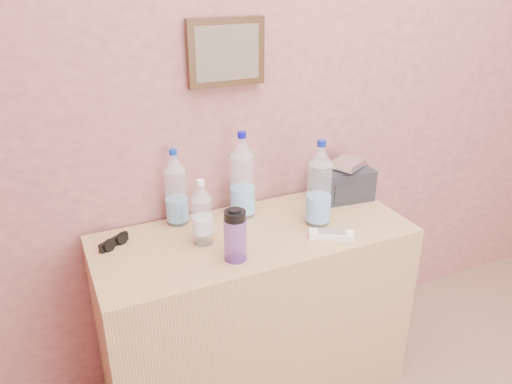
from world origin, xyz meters
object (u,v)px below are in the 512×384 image
pet_large_b (176,191)px  foil_packet (348,163)px  pet_small (202,216)px  toiletry_bag (343,181)px  sunglasses (114,242)px  dresser (254,313)px  ac_remote (332,235)px  pet_large_d (319,188)px  pet_large_c (242,180)px  nalgene_bottle (235,235)px

pet_large_b → foil_packet: (0.72, -0.10, 0.03)m
pet_small → toiletry_bag: bearing=9.8°
sunglasses → foil_packet: size_ratio=0.99×
dresser → ac_remote: ac_remote is taller
ac_remote → sunglasses: bearing=-169.3°
dresser → foil_packet: 0.74m
pet_large_b → pet_large_d: (0.50, -0.23, 0.02)m
dresser → pet_small: bearing=175.9°
pet_large_c → foil_packet: bearing=-6.7°
sunglasses → foil_packet: foil_packet is taller
dresser → pet_small: (-0.20, 0.01, 0.49)m
pet_large_b → pet_small: bearing=-78.3°
pet_small → toiletry_bag: pet_small is taller
pet_large_d → sunglasses: 0.80m
pet_small → toiletry_bag: (0.69, 0.12, -0.03)m
pet_large_c → dresser: bearing=-97.5°
pet_large_d → foil_packet: pet_large_d is taller
pet_large_c → foil_packet: pet_large_c is taller
sunglasses → dresser: bearing=-45.5°
dresser → pet_small: 0.53m
pet_large_c → nalgene_bottle: size_ratio=1.84×
sunglasses → toiletry_bag: bearing=-31.1°
ac_remote → nalgene_bottle: bearing=-151.0°
pet_small → foil_packet: (0.68, 0.09, 0.06)m
pet_large_d → sunglasses: bearing=168.7°
pet_large_b → foil_packet: 0.73m
nalgene_bottle → sunglasses: (-0.37, 0.26, -0.08)m
pet_large_b → pet_small: 0.20m
pet_large_c → pet_small: (-0.22, -0.15, -0.05)m
nalgene_bottle → pet_small: bearing=113.2°
dresser → pet_large_d: pet_large_d is taller
sunglasses → toiletry_bag: (0.99, 0.01, 0.06)m
foil_packet → sunglasses: bearing=178.8°
pet_large_b → nalgene_bottle: pet_large_b is taller
pet_large_c → pet_small: pet_large_c is taller
pet_large_b → sunglasses: bearing=-163.1°
pet_large_c → pet_large_d: bearing=-37.6°
dresser → sunglasses: sunglasses is taller
dresser → pet_large_b: pet_large_b is taller
pet_large_b → foil_packet: bearing=-8.0°
dresser → pet_large_b: (-0.24, 0.21, 0.52)m
pet_small → sunglasses: size_ratio=1.97×
pet_large_d → pet_small: bearing=174.9°
pet_large_b → ac_remote: pet_large_b is taller
nalgene_bottle → sunglasses: bearing=144.5°
pet_large_b → toiletry_bag: 0.73m
foil_packet → pet_large_d: bearing=-148.9°
pet_large_d → pet_small: size_ratio=1.37×
dresser → pet_large_b: bearing=139.2°
dresser → sunglasses: size_ratio=9.53×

